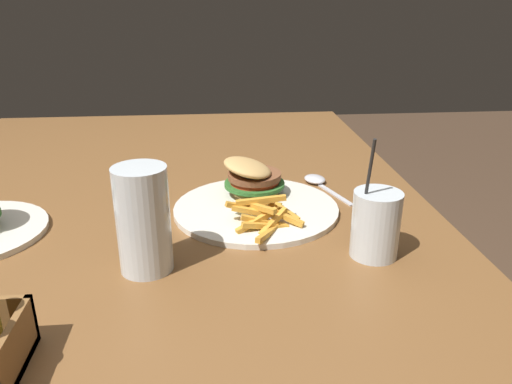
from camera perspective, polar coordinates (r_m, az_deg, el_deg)
The scene contains 5 objects.
dining_table at distance 1.01m, azimuth -12.17°, elevation -7.48°, with size 1.58×1.10×0.77m.
meal_plate_near at distance 0.95m, azimuth -0.15°, elevation -0.43°, with size 0.32×0.31×0.09m.
beer_glass at distance 0.73m, azimuth -12.73°, elevation -3.52°, with size 0.08×0.08×0.16m.
juice_glass at distance 0.79m, azimuth 13.50°, elevation -3.78°, with size 0.07×0.07×0.19m.
spoon at distance 1.08m, azimuth 6.95°, elevation 1.31°, with size 0.17×0.08×0.01m.
Camera 1 is at (-0.88, -0.13, 1.15)m, focal length 35.00 mm.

